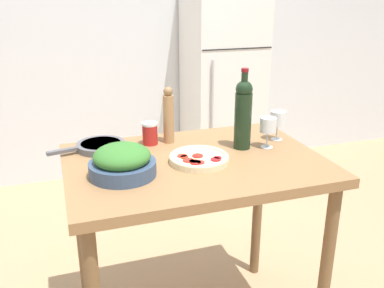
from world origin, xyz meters
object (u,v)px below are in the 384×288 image
refrigerator (222,86)px  pepper_mill (169,116)px  salad_bowl (122,162)px  salt_canister (150,133)px  wine_bottle (243,113)px  homemade_pizza (199,158)px  cast_iron_skillet (100,146)px  wine_glass_near (268,126)px  wine_glass_far (278,120)px

refrigerator → pepper_mill: 1.81m
salad_bowl → salt_canister: 0.38m
wine_bottle → homemade_pizza: 0.31m
salad_bowl → cast_iron_skillet: 0.34m
refrigerator → cast_iron_skillet: (-1.24, -1.53, 0.13)m
wine_bottle → homemade_pizza: bearing=-157.7°
refrigerator → wine_glass_near: size_ratio=11.31×
pepper_mill → salad_bowl: size_ratio=1.02×
wine_glass_near → salad_bowl: wine_glass_near is taller
pepper_mill → homemade_pizza: 0.31m
refrigerator → salt_canister: (-1.00, -1.54, 0.16)m
homemade_pizza → cast_iron_skillet: bearing=142.8°
wine_bottle → pepper_mill: 0.36m
homemade_pizza → wine_glass_near: bearing=10.8°
refrigerator → wine_bottle: bearing=-109.2°
cast_iron_skillet → wine_bottle: bearing=-16.8°
wine_bottle → wine_glass_far: 0.23m
wine_glass_far → salt_canister: 0.63m
refrigerator → homemade_pizza: (-0.85, -1.83, 0.13)m
cast_iron_skillet → salad_bowl: bearing=-81.3°
salt_canister → cast_iron_skillet: bearing=178.2°
wine_bottle → wine_glass_near: bearing=-16.0°
wine_bottle → wine_glass_far: (0.21, 0.05, -0.07)m
wine_glass_far → salt_canister: wine_glass_far is taller
salad_bowl → cast_iron_skillet: bearing=98.7°
wine_glass_near → wine_glass_far: (0.10, 0.08, 0.00)m
salad_bowl → homemade_pizza: (0.34, 0.04, -0.04)m
refrigerator → pepper_mill: (-0.91, -1.54, 0.24)m
wine_glass_near → homemade_pizza: bearing=-169.2°
wine_glass_near → salt_canister: (-0.52, 0.22, -0.05)m
wine_glass_far → salt_canister: (-0.61, 0.14, -0.05)m
pepper_mill → homemade_pizza: bearing=-78.9°
pepper_mill → cast_iron_skillet: (-0.33, 0.01, -0.12)m
salt_canister → cast_iron_skillet: size_ratio=0.30×
refrigerator → wine_glass_far: size_ratio=11.31×
wine_bottle → wine_glass_near: wine_bottle is taller
homemade_pizza → salt_canister: (-0.15, 0.29, 0.04)m
salad_bowl → homemade_pizza: 0.34m
refrigerator → pepper_mill: refrigerator is taller
wine_glass_far → salad_bowl: (-0.80, -0.19, -0.05)m
homemade_pizza → pepper_mill: bearing=101.1°
cast_iron_skillet → wine_glass_near: bearing=-16.6°
pepper_mill → wine_glass_far: bearing=-14.3°
wine_bottle → salad_bowl: (-0.59, -0.14, -0.11)m
salt_canister → wine_bottle: bearing=-24.8°
refrigerator → cast_iron_skillet: refrigerator is taller
wine_glass_near → cast_iron_skillet: (-0.76, 0.23, -0.09)m
wine_bottle → salad_bowl: bearing=-166.7°
wine_bottle → cast_iron_skillet: bearing=163.2°
cast_iron_skillet → pepper_mill: bearing=-1.7°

